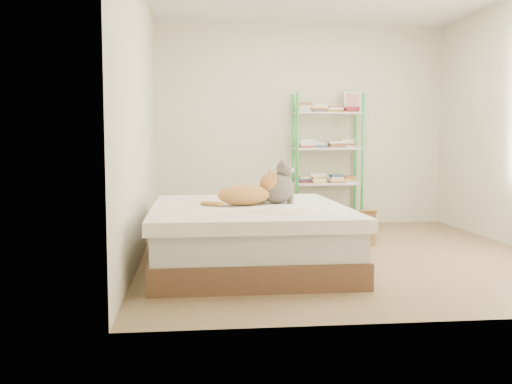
{
  "coord_description": "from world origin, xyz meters",
  "views": [
    {
      "loc": [
        -1.41,
        -5.32,
        1.08
      ],
      "look_at": [
        -0.84,
        -0.07,
        0.62
      ],
      "focal_mm": 40.0,
      "sensor_mm": 36.0,
      "label": 1
    }
  ],
  "objects": [
    {
      "name": "shelf_unit",
      "position": [
        0.31,
        1.88,
        0.85
      ],
      "size": [
        0.89,
        0.36,
        1.74
      ],
      "color": "green",
      "rests_on": "ground"
    },
    {
      "name": "white_bin",
      "position": [
        -1.28,
        1.74,
        0.17
      ],
      "size": [
        0.37,
        0.35,
        0.34
      ],
      "rotation": [
        0.0,
        0.0,
        -0.35
      ],
      "color": "white",
      "rests_on": "ground"
    },
    {
      "name": "cardboard_box",
      "position": [
        0.24,
        0.58,
        0.17
      ],
      "size": [
        0.51,
        0.5,
        0.39
      ],
      "rotation": [
        0.0,
        0.0,
        -0.09
      ],
      "color": "olive",
      "rests_on": "ground"
    },
    {
      "name": "orange_cat",
      "position": [
        -0.97,
        -0.37,
        0.65
      ],
      "size": [
        0.64,
        0.46,
        0.23
      ],
      "primitive_type": null,
      "rotation": [
        0.0,
        0.0,
        0.29
      ],
      "color": "#E49B4B",
      "rests_on": "bed"
    },
    {
      "name": "grey_cat",
      "position": [
        -0.67,
        -0.25,
        0.73
      ],
      "size": [
        0.36,
        0.3,
        0.39
      ],
      "primitive_type": null,
      "rotation": [
        0.0,
        0.0,
        1.62
      ],
      "color": "slate",
      "rests_on": "bed"
    },
    {
      "name": "bed",
      "position": [
        -0.94,
        -0.37,
        0.27
      ],
      "size": [
        1.67,
        2.08,
        0.53
      ],
      "rotation": [
        0.0,
        0.0,
        0.0
      ],
      "color": "brown",
      "rests_on": "ground"
    },
    {
      "name": "room",
      "position": [
        0.0,
        0.0,
        1.3
      ],
      "size": [
        3.81,
        4.21,
        2.61
      ],
      "color": "#8E7B50",
      "rests_on": "ground"
    }
  ]
}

